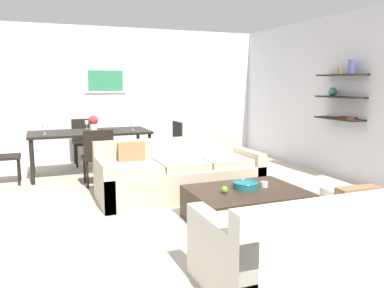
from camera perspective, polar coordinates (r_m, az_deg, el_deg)
name	(u,v)px	position (r m, az deg, el deg)	size (l,w,h in m)	color
ground_plane	(180,203)	(5.26, -1.70, -8.57)	(18.00, 18.00, 0.00)	#BCB29E
back_wall_unit	(136,93)	(8.49, -8.11, 7.28)	(8.40, 0.09, 2.70)	silver
right_wall_shelf_unit	(336,96)	(7.12, 20.15, 6.53)	(0.34, 8.20, 2.70)	silver
sofa_beige	(179,175)	(5.52, -1.95, -4.59)	(2.24, 0.90, 0.78)	beige
loveseat_white	(298,247)	(3.31, 15.10, -14.30)	(1.49, 0.90, 0.78)	silver
coffee_table	(246,206)	(4.57, 7.86, -8.90)	(1.26, 0.96, 0.38)	#38281E
decorative_bowl	(245,185)	(4.56, 7.76, -5.88)	(0.29, 0.29, 0.08)	#19666B
candle_jar	(264,184)	(4.65, 10.43, -5.79)	(0.09, 0.09, 0.06)	silver
apple_on_coffee_table	(224,190)	(4.34, 4.74, -6.62)	(0.08, 0.08, 0.08)	#669E2D
dining_table	(90,135)	(6.99, -14.60, 1.27)	(2.01, 0.94, 0.75)	black
dining_chair_foot	(98,154)	(6.16, -13.49, -1.39)	(0.44, 0.44, 0.88)	black
dining_chair_right_near	(172,143)	(7.13, -2.98, 0.22)	(0.44, 0.44, 0.88)	black
dining_chair_head	(84,139)	(7.88, -15.36, 0.75)	(0.44, 0.44, 0.88)	black
wine_glass_foot	(93,127)	(6.57, -14.20, 2.35)	(0.07, 0.07, 0.16)	silver
wine_glass_left_near	(44,126)	(6.80, -20.64, 2.45)	(0.08, 0.08, 0.18)	silver
wine_glass_head	(87,123)	(7.38, -15.06, 3.00)	(0.06, 0.06, 0.16)	silver
wine_glass_right_near	(133,124)	(6.99, -8.58, 2.85)	(0.07, 0.07, 0.15)	silver
centerpiece_vase	(93,123)	(6.92, -14.14, 3.03)	(0.16, 0.16, 0.28)	silver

